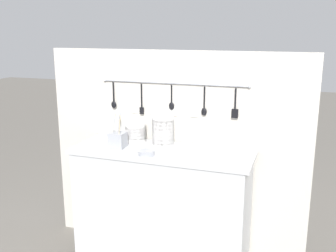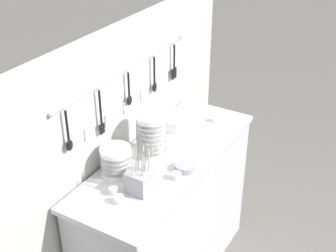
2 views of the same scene
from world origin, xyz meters
name	(u,v)px [view 1 (image 1 of 2)]	position (x,y,z in m)	size (l,w,h in m)	color
counter	(162,208)	(0.00, 0.00, 0.48)	(1.37, 0.50, 0.96)	#B7BABC
back_wall	(174,153)	(0.00, 0.28, 0.84)	(2.17, 0.08, 1.68)	#BCB7AD
bowl_stack_nested_right	(163,131)	(-0.02, 0.09, 1.08)	(0.17, 0.17, 0.25)	white
bowl_stack_tall_left	(135,132)	(-0.28, 0.15, 1.03)	(0.17, 0.17, 0.16)	white
plate_stack	(208,145)	(0.33, 0.12, 0.99)	(0.23, 0.23, 0.07)	white
steel_mixing_bowl	(146,153)	(-0.06, -0.15, 0.97)	(0.12, 0.12, 0.03)	#93969E
cutlery_caddy	(118,140)	(-0.35, -0.04, 1.02)	(0.12, 0.12, 0.27)	#93969E
cup_back_right	(114,141)	(-0.43, 0.06, 0.97)	(0.05, 0.05, 0.04)	white
cup_edge_near	(105,142)	(-0.48, -0.01, 0.97)	(0.05, 0.05, 0.04)	white
cup_beside_plates	(227,157)	(0.50, -0.07, 0.97)	(0.05, 0.05, 0.04)	white
cup_by_caddy	(134,151)	(-0.16, -0.15, 0.97)	(0.05, 0.05, 0.04)	white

